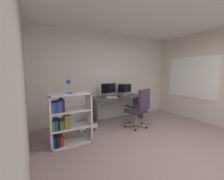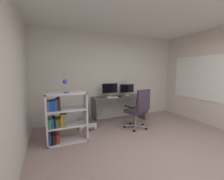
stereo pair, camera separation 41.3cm
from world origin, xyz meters
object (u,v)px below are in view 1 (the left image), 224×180
at_px(desk_lamp, 69,84).
at_px(monitor_secondary, 125,89).
at_px(keyboard, 112,97).
at_px(printer, 87,125).
at_px(computer_mouse, 118,96).
at_px(office_chair, 139,107).
at_px(monitor_main, 108,89).
at_px(bookshelf, 66,120).
at_px(desk, 118,103).

bearing_deg(desk_lamp, monitor_secondary, 24.70).
height_order(keyboard, printer, keyboard).
bearing_deg(computer_mouse, office_chair, -85.98).
bearing_deg(monitor_main, printer, -162.24).
xyz_separation_m(monitor_main, bookshelf, (-1.46, -0.90, -0.47)).
bearing_deg(keyboard, desk_lamp, -155.45).
bearing_deg(desk, bookshelf, -154.94).
relative_size(desk, computer_mouse, 16.20).
height_order(monitor_main, keyboard, monitor_main).
bearing_deg(printer, bookshelf, -135.95).
height_order(keyboard, desk_lamp, desk_lamp).
bearing_deg(bookshelf, desk, 25.06).
xyz_separation_m(keyboard, computer_mouse, (0.23, 0.01, 0.01)).
height_order(desk, office_chair, office_chair).
height_order(monitor_main, bookshelf, monitor_main).
height_order(monitor_secondary, keyboard, monitor_secondary).
bearing_deg(monitor_main, computer_mouse, -40.82).
distance_m(monitor_main, keyboard, 0.31).
bearing_deg(keyboard, monitor_secondary, 18.01).
height_order(monitor_secondary, desk_lamp, desk_lamp).
xyz_separation_m(monitor_main, keyboard, (0.00, -0.21, -0.23)).
xyz_separation_m(desk, computer_mouse, (-0.03, -0.11, 0.21)).
distance_m(bookshelf, printer, 1.03).
height_order(monitor_main, monitor_secondary, monitor_main).
relative_size(desk, keyboard, 4.76).
xyz_separation_m(monitor_secondary, desk_lamp, (-1.96, -0.90, 0.30)).
bearing_deg(keyboard, bookshelf, -156.81).
bearing_deg(bookshelf, monitor_secondary, 23.78).
bearing_deg(monitor_secondary, printer, -169.55).
relative_size(monitor_secondary, computer_mouse, 4.44).
bearing_deg(computer_mouse, desk_lamp, -169.78).
bearing_deg(bookshelf, printer, 44.05).
xyz_separation_m(bookshelf, desk_lamp, (0.09, -0.00, 0.74)).
height_order(desk_lamp, printer, desk_lamp).
bearing_deg(computer_mouse, desk, 59.21).
distance_m(office_chair, printer, 1.48).
relative_size(monitor_secondary, printer, 0.89).
bearing_deg(monitor_secondary, office_chair, -98.43).
xyz_separation_m(monitor_main, office_chair, (0.45, -0.90, -0.43)).
bearing_deg(bookshelf, office_chair, 0.04).
relative_size(monitor_main, office_chair, 0.52).
height_order(desk, keyboard, keyboard).
distance_m(monitor_secondary, office_chair, 0.99).
relative_size(desk, bookshelf, 1.50).
bearing_deg(keyboard, office_chair, -58.92).
bearing_deg(office_chair, computer_mouse, 107.29).
bearing_deg(monitor_secondary, computer_mouse, -150.06).
relative_size(desk, office_chair, 1.52).
height_order(keyboard, computer_mouse, computer_mouse).
distance_m(desk_lamp, printer, 1.46).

